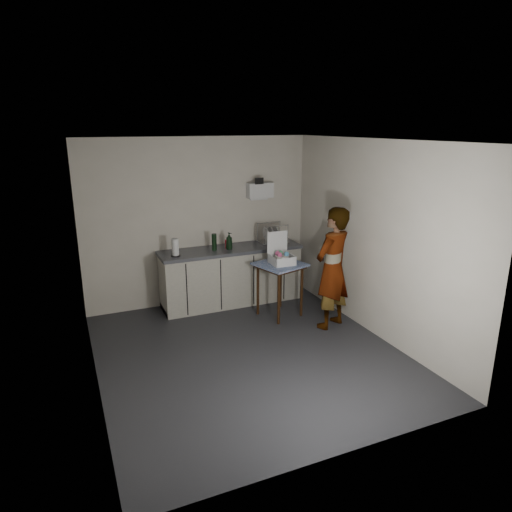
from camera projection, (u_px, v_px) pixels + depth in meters
name	position (u px, v px, depth m)	size (l,w,h in m)	color
ground	(249.00, 354.00, 5.72)	(4.00, 4.00, 0.00)	#25252A
wall_back	(200.00, 222.00, 7.12)	(3.60, 0.02, 2.60)	beige
wall_right	(373.00, 239.00, 6.05)	(0.02, 4.00, 2.60)	beige
wall_left	(88.00, 273.00, 4.68)	(0.02, 4.00, 2.60)	beige
ceiling	(248.00, 141.00, 5.00)	(3.60, 4.00, 0.01)	silver
kitchen_counter	(231.00, 277.00, 7.26)	(2.24, 0.62, 0.91)	black
wall_shelf	(260.00, 191.00, 7.31)	(0.42, 0.18, 0.37)	white
side_table	(280.00, 270.00, 6.69)	(0.78, 0.78, 0.81)	#341A0B
standing_man	(332.00, 268.00, 6.29)	(0.63, 0.41, 1.72)	#B2A593
soap_bottle	(229.00, 241.00, 7.01)	(0.10, 0.10, 0.26)	black
soda_can	(227.00, 244.00, 7.10)	(0.07, 0.07, 0.13)	red
dark_bottle	(214.00, 242.00, 6.96)	(0.08, 0.08, 0.26)	black
paper_towel	(175.00, 248.00, 6.65)	(0.15, 0.15, 0.26)	black
dish_rack	(272.00, 238.00, 7.43)	(0.45, 0.34, 0.32)	silver
bakery_box	(281.00, 257.00, 6.64)	(0.33, 0.34, 0.45)	white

